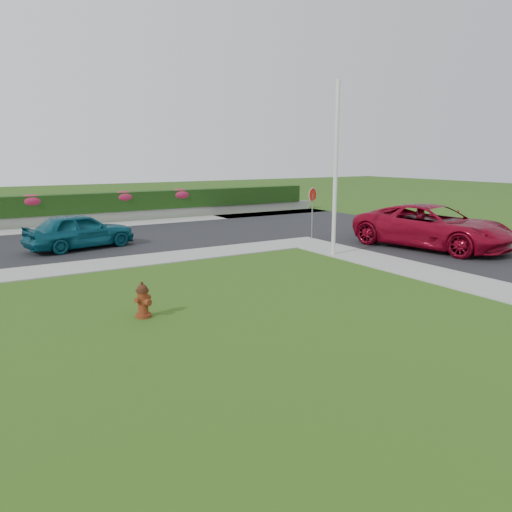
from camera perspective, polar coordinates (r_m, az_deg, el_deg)
ground at (r=11.35m, az=4.21°, el=-8.40°), size 120.00×120.00×0.00m
street_right at (r=22.54m, az=23.46°, el=0.74°), size 8.00×32.00×0.04m
curb_corner at (r=22.41m, az=5.38°, el=1.59°), size 2.00×2.00×0.04m
sidewalk_beyond at (r=28.41m, az=-20.52°, el=3.01°), size 34.00×2.00×0.04m
retaining_wall at (r=29.83m, az=-21.12°, el=3.88°), size 34.00×0.40×0.60m
hedge at (r=29.84m, az=-21.27°, el=5.52°), size 32.00×0.90×1.10m
fire_hydrant at (r=12.34m, az=-12.79°, el=-4.99°), size 0.45×0.43×0.88m
suv_red at (r=21.96m, az=19.55°, el=3.20°), size 4.23×6.93×1.80m
sedan_teal at (r=21.85m, az=-19.48°, el=2.75°), size 4.63×2.63×1.48m
utility_pole at (r=19.38m, az=9.08°, el=9.65°), size 0.16×0.16×6.56m
stop_sign at (r=22.97m, az=6.48°, el=6.22°), size 0.62×0.24×2.40m
flower_clump_d at (r=29.48m, az=-24.28°, el=5.76°), size 1.38×0.89×0.69m
flower_clump_e at (r=30.52m, az=-14.91°, el=6.56°), size 1.37×0.88×0.68m
flower_clump_f at (r=31.72m, az=-8.69°, el=6.96°), size 1.43×0.92×0.72m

